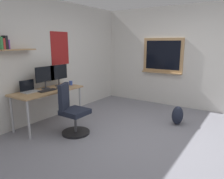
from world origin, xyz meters
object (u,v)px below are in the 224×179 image
at_px(monitor_primary, 45,76).
at_px(monitor_secondary, 59,74).
at_px(coffee_mug, 71,83).
at_px(backpack, 177,115).
at_px(desk, 48,93).
at_px(office_chair, 72,113).
at_px(keyboard, 48,90).
at_px(computer_mouse, 58,88).
at_px(laptop, 29,89).

xyz_separation_m(monitor_primary, monitor_secondary, (0.36, 0.00, 0.00)).
height_order(monitor_secondary, coffee_mug, monitor_secondary).
bearing_deg(backpack, desk, 124.21).
bearing_deg(office_chair, monitor_secondary, 60.26).
xyz_separation_m(monitor_primary, keyboard, (-0.11, -0.18, -0.26)).
height_order(desk, computer_mouse, computer_mouse).
relative_size(office_chair, monitor_primary, 2.05).
bearing_deg(laptop, computer_mouse, -23.09).
height_order(laptop, coffee_mug, laptop).
height_order(office_chair, computer_mouse, office_chair).
bearing_deg(keyboard, monitor_primary, 58.77).
bearing_deg(monitor_secondary, office_chair, -119.74).
relative_size(computer_mouse, backpack, 0.27).
bearing_deg(computer_mouse, office_chair, -113.35).
relative_size(desk, computer_mouse, 13.93).
bearing_deg(desk, laptop, 155.41).
xyz_separation_m(office_chair, keyboard, (-0.01, 0.63, 0.34)).
xyz_separation_m(monitor_primary, coffee_mug, (0.59, -0.13, -0.22)).
bearing_deg(desk, computer_mouse, -20.66).
bearing_deg(keyboard, laptop, 138.11).
bearing_deg(office_chair, monitor_primary, 82.82).
xyz_separation_m(desk, coffee_mug, (0.62, -0.03, 0.12)).
relative_size(office_chair, computer_mouse, 9.13).
bearing_deg(laptop, coffee_mug, -10.57).
relative_size(desk, keyboard, 3.92).
xyz_separation_m(computer_mouse, backpack, (1.29, -2.13, -0.57)).
height_order(laptop, monitor_secondary, monitor_secondary).
relative_size(laptop, monitor_primary, 0.67).
bearing_deg(desk, keyboard, -132.79).
bearing_deg(office_chair, coffee_mug, 44.73).
xyz_separation_m(desk, computer_mouse, (0.21, -0.08, 0.09)).
height_order(desk, coffee_mug, coffee_mug).
bearing_deg(computer_mouse, monitor_secondary, 43.19).
bearing_deg(monitor_secondary, backpack, -64.47).
bearing_deg(keyboard, office_chair, -89.44).
bearing_deg(keyboard, backpack, -53.54).
bearing_deg(monitor_secondary, coffee_mug, -29.76).
bearing_deg(laptop, office_chair, -73.22).
bearing_deg(monitor_secondary, desk, -165.78).
xyz_separation_m(monitor_primary, computer_mouse, (0.17, -0.18, -0.25)).
bearing_deg(keyboard, desk, 47.21).
xyz_separation_m(keyboard, computer_mouse, (0.28, -0.00, 0.01)).
distance_m(laptop, keyboard, 0.34).
relative_size(keyboard, computer_mouse, 3.56).
height_order(laptop, monitor_primary, monitor_primary).
bearing_deg(coffee_mug, monitor_secondary, 150.24).
xyz_separation_m(monitor_secondary, computer_mouse, (-0.19, -0.18, -0.25)).
xyz_separation_m(laptop, coffee_mug, (0.95, -0.18, -0.01)).
bearing_deg(backpack, monitor_secondary, 115.53).
xyz_separation_m(desk, keyboard, (-0.07, -0.08, 0.09)).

